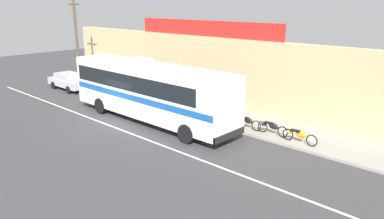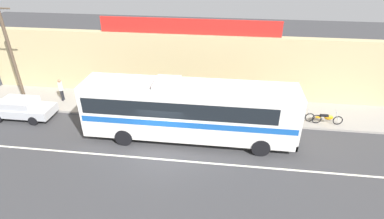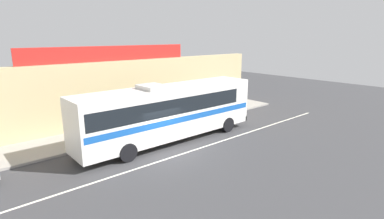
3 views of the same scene
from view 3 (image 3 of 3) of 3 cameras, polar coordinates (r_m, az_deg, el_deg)
ground_plane at (r=17.68m, az=-5.09°, el=-8.18°), size 70.00×70.00×0.00m
sidewalk_slab at (r=21.85m, az=-13.17°, el=-3.95°), size 30.00×3.60×0.14m
storefront_facade at (r=23.16m, az=-16.00°, el=2.84°), size 30.00×0.70×4.80m
storefront_billboard at (r=23.08m, az=-15.03°, el=10.26°), size 12.86×0.12×1.10m
road_center_stripe at (r=17.08m, az=-3.49°, el=-8.95°), size 30.00×0.14×0.01m
intercity_bus at (r=18.92m, az=-4.47°, el=-0.09°), size 12.37×2.59×3.78m
motorcycle_blue at (r=24.65m, az=2.23°, el=-0.35°), size 1.85×0.56×0.94m
motorcycle_green at (r=25.81m, az=4.62°, el=0.27°), size 1.87×0.56×0.94m
motorcycle_orange at (r=26.90m, az=7.38°, el=0.76°), size 1.94×0.56×0.94m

